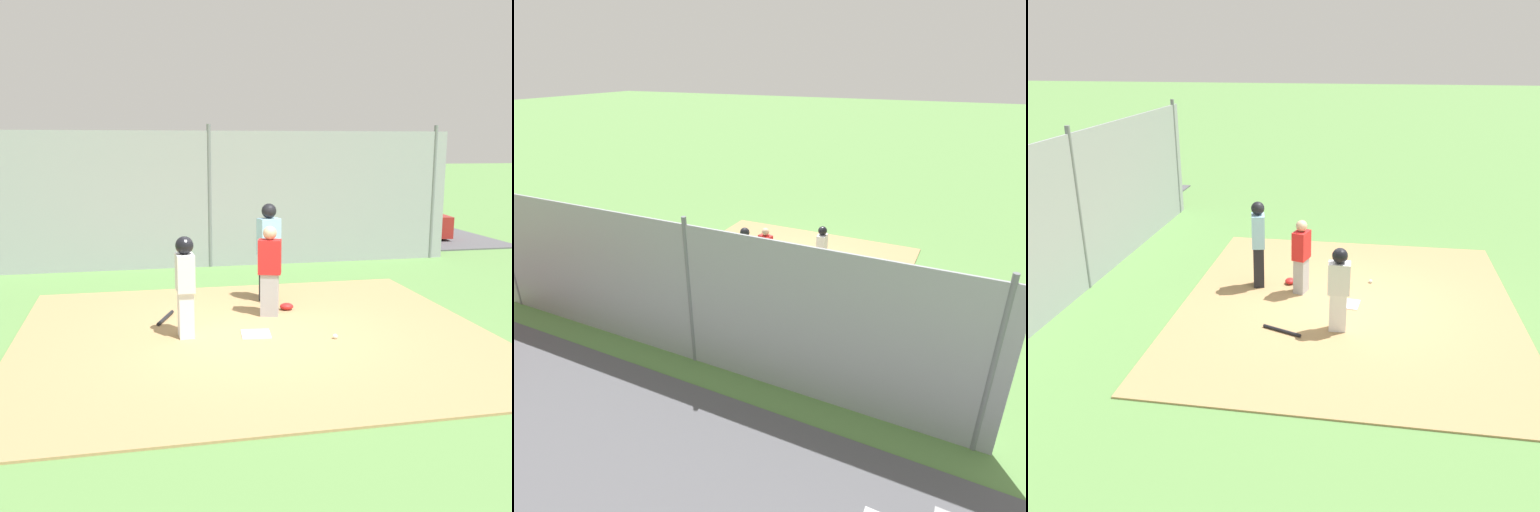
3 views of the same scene
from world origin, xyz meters
The scene contains 11 objects.
ground_plane centered at (0.00, 0.00, 0.00)m, with size 140.00×140.00×0.00m, color #5B8947.
dirt_infield centered at (0.00, 0.00, 0.01)m, with size 7.20×6.40×0.03m, color #A88456.
home_plate centered at (0.00, 0.00, 0.04)m, with size 0.44×0.44×0.02m, color white.
catcher centered at (-0.44, -0.98, 0.82)m, with size 0.44×0.36×1.53m.
umpire centered at (-0.63, -1.90, 1.00)m, with size 0.43×0.34×1.82m.
runner centered at (1.05, -0.13, 0.89)m, with size 0.27×0.39×1.54m.
baseball_bat centered at (1.32, -1.09, 0.06)m, with size 0.06×0.06×0.75m, color black.
catcher_mask centered at (-0.81, -1.26, 0.09)m, with size 0.24×0.20×0.12m, color red.
baseball centered at (-1.13, 0.43, 0.07)m, with size 0.07×0.07×0.07m, color white.
backstop_fence centered at (0.00, -5.43, 1.60)m, with size 12.00×0.10×3.35m.
parked_car_red centered at (-5.57, -8.53, 0.61)m, with size 4.40×2.33×1.28m.
Camera 3 is at (9.76, 0.33, 4.74)m, focal length 38.49 mm.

